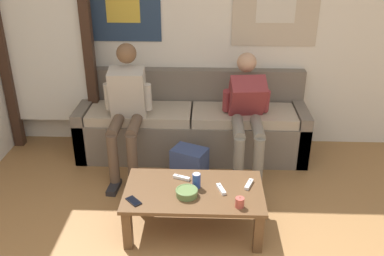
% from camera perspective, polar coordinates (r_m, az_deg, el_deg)
% --- Properties ---
extents(wall_back, '(10.00, 0.07, 2.55)m').
position_cam_1_polar(wall_back, '(4.59, 2.63, 12.98)').
color(wall_back, white).
rests_on(wall_back, ground_plane).
extents(door_frame, '(1.00, 0.10, 2.15)m').
position_cam_1_polar(door_frame, '(4.70, -19.10, 10.95)').
color(door_frame, '#382319').
rests_on(door_frame, ground_plane).
extents(couch, '(2.40, 0.66, 0.87)m').
position_cam_1_polar(couch, '(4.59, -0.01, 0.22)').
color(couch, '#70665B').
rests_on(couch, ground_plane).
extents(coffee_table, '(1.10, 0.62, 0.37)m').
position_cam_1_polar(coffee_table, '(3.46, 0.24, -9.08)').
color(coffee_table, brown).
rests_on(coffee_table, ground_plane).
extents(person_seated_adult, '(0.47, 0.80, 1.26)m').
position_cam_1_polar(person_seated_adult, '(4.18, -8.74, 2.94)').
color(person_seated_adult, brown).
rests_on(person_seated_adult, ground_plane).
extents(person_seated_teen, '(0.47, 1.00, 1.13)m').
position_cam_1_polar(person_seated_teen, '(4.18, 7.34, 2.27)').
color(person_seated_teen, gray).
rests_on(person_seated_teen, ground_plane).
extents(backpack, '(0.37, 0.33, 0.40)m').
position_cam_1_polar(backpack, '(4.05, -0.40, -5.48)').
color(backpack, navy).
rests_on(backpack, ground_plane).
extents(ceramic_bowl, '(0.18, 0.18, 0.06)m').
position_cam_1_polar(ceramic_bowl, '(3.34, -0.71, -8.55)').
color(ceramic_bowl, '#607F47').
rests_on(ceramic_bowl, coffee_table).
extents(pillar_candle, '(0.07, 0.07, 0.09)m').
position_cam_1_polar(pillar_candle, '(3.24, 6.38, -9.84)').
color(pillar_candle, '#B24C42').
rests_on(pillar_candle, coffee_table).
extents(drink_can_blue, '(0.07, 0.07, 0.12)m').
position_cam_1_polar(drink_can_blue, '(3.42, 0.60, -7.02)').
color(drink_can_blue, '#28479E').
rests_on(drink_can_blue, coffee_table).
extents(game_controller_near_left, '(0.08, 0.15, 0.03)m').
position_cam_1_polar(game_controller_near_left, '(3.42, 3.91, -8.12)').
color(game_controller_near_left, white).
rests_on(game_controller_near_left, coffee_table).
extents(game_controller_near_right, '(0.15, 0.08, 0.03)m').
position_cam_1_polar(game_controller_near_right, '(3.55, -1.40, -6.63)').
color(game_controller_near_right, white).
rests_on(game_controller_near_right, coffee_table).
extents(game_controller_far_center, '(0.08, 0.15, 0.03)m').
position_cam_1_polar(game_controller_far_center, '(3.50, 7.60, -7.45)').
color(game_controller_far_center, white).
rests_on(game_controller_far_center, coffee_table).
extents(cell_phone, '(0.14, 0.15, 0.01)m').
position_cam_1_polar(cell_phone, '(3.32, -7.79, -9.62)').
color(cell_phone, black).
rests_on(cell_phone, coffee_table).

